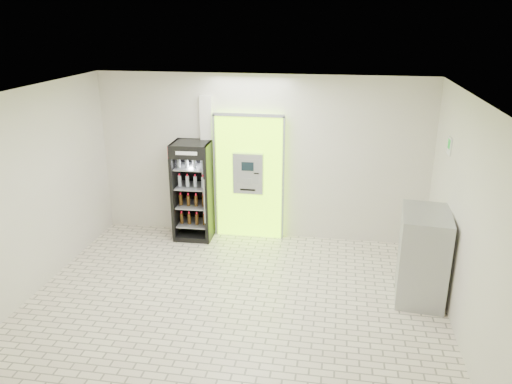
# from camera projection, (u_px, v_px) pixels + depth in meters

# --- Properties ---
(ground) EXTENTS (6.00, 6.00, 0.00)m
(ground) POSITION_uv_depth(u_px,v_px,m) (234.00, 304.00, 7.20)
(ground) COLOR beige
(ground) RESTS_ON ground
(room_shell) EXTENTS (6.00, 6.00, 6.00)m
(room_shell) POSITION_uv_depth(u_px,v_px,m) (231.00, 183.00, 6.59)
(room_shell) COLOR silver
(room_shell) RESTS_ON ground
(atm_assembly) EXTENTS (1.30, 0.24, 2.33)m
(atm_assembly) POSITION_uv_depth(u_px,v_px,m) (249.00, 176.00, 9.09)
(atm_assembly) COLOR #8CE60B
(atm_assembly) RESTS_ON ground
(pillar) EXTENTS (0.22, 0.11, 2.60)m
(pillar) POSITION_uv_depth(u_px,v_px,m) (208.00, 167.00, 9.20)
(pillar) COLOR silver
(pillar) RESTS_ON ground
(beverage_cooler) EXTENTS (0.70, 0.66, 1.82)m
(beverage_cooler) POSITION_uv_depth(u_px,v_px,m) (194.00, 192.00, 9.14)
(beverage_cooler) COLOR black
(beverage_cooler) RESTS_ON ground
(steel_cabinet) EXTENTS (0.76, 1.05, 1.33)m
(steel_cabinet) POSITION_uv_depth(u_px,v_px,m) (423.00, 256.00, 7.19)
(steel_cabinet) COLOR #9A9CA1
(steel_cabinet) RESTS_ON ground
(exit_sign) EXTENTS (0.02, 0.22, 0.26)m
(exit_sign) POSITION_uv_depth(u_px,v_px,m) (450.00, 146.00, 7.34)
(exit_sign) COLOR white
(exit_sign) RESTS_ON room_shell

